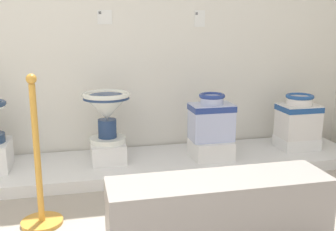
% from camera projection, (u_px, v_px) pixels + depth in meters
% --- Properties ---
extents(wall_back, '(4.24, 0.06, 2.89)m').
position_uv_depth(wall_back, '(148.00, 3.00, 3.68)').
color(wall_back, white).
rests_on(wall_back, ground_plane).
extents(display_platform, '(3.63, 0.78, 0.10)m').
position_uv_depth(display_platform, '(159.00, 163.00, 3.58)').
color(display_platform, white).
rests_on(display_platform, ground_plane).
extents(plinth_block_squat_floral, '(0.29, 0.39, 0.16)m').
position_uv_depth(plinth_block_squat_floral, '(108.00, 151.00, 3.51)').
color(plinth_block_squat_floral, white).
rests_on(plinth_block_squat_floral, display_platform).
extents(antique_toilet_squat_floral, '(0.41, 0.41, 0.44)m').
position_uv_depth(antique_toilet_squat_floral, '(107.00, 109.00, 3.42)').
color(antique_toilet_squat_floral, white).
rests_on(antique_toilet_squat_floral, plinth_block_squat_floral).
extents(plinth_block_pale_glazed, '(0.34, 0.35, 0.16)m').
position_uv_depth(plinth_block_pale_glazed, '(211.00, 148.00, 3.57)').
color(plinth_block_pale_glazed, white).
rests_on(plinth_block_pale_glazed, display_platform).
extents(antique_toilet_pale_glazed, '(0.37, 0.25, 0.41)m').
position_uv_depth(antique_toilet_pale_glazed, '(211.00, 117.00, 3.51)').
color(antique_toilet_pale_glazed, silver).
rests_on(antique_toilet_pale_glazed, plinth_block_pale_glazed).
extents(plinth_block_central_ornate, '(0.36, 0.29, 0.11)m').
position_uv_depth(plinth_block_central_ornate, '(296.00, 142.00, 3.86)').
color(plinth_block_central_ornate, white).
rests_on(plinth_block_central_ornate, display_platform).
extents(antique_toilet_central_ornate, '(0.36, 0.29, 0.41)m').
position_uv_depth(antique_toilet_central_ornate, '(298.00, 116.00, 3.80)').
color(antique_toilet_central_ornate, white).
rests_on(antique_toilet_central_ornate, plinth_block_central_ornate).
extents(info_placard_second, '(0.13, 0.01, 0.13)m').
position_uv_depth(info_placard_second, '(105.00, 17.00, 3.58)').
color(info_placard_second, white).
extents(info_placard_third, '(0.10, 0.01, 0.15)m').
position_uv_depth(info_placard_third, '(200.00, 18.00, 3.78)').
color(info_placard_third, white).
extents(stanchion_post_near_left, '(0.27, 0.27, 0.97)m').
position_uv_depth(stanchion_post_near_left, '(39.00, 184.00, 2.53)').
color(stanchion_post_near_left, gold).
rests_on(stanchion_post_near_left, ground_plane).
extents(museum_bench, '(1.29, 0.36, 0.40)m').
position_uv_depth(museum_bench, '(219.00, 211.00, 2.34)').
color(museum_bench, gray).
rests_on(museum_bench, ground_plane).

